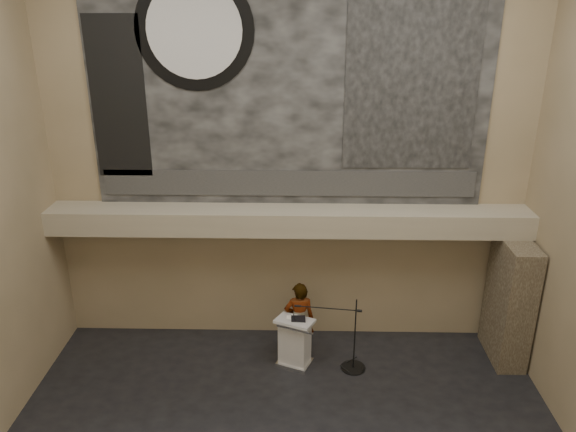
{
  "coord_description": "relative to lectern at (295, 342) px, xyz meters",
  "views": [
    {
      "loc": [
        0.23,
        -7.23,
        7.31
      ],
      "look_at": [
        0.0,
        3.2,
        3.2
      ],
      "focal_mm": 35.0,
      "sensor_mm": 36.0,
      "label": 1
    }
  ],
  "objects": [
    {
      "name": "mic_stand",
      "position": [
        1.19,
        -0.11,
        -0.31
      ],
      "size": [
        1.5,
        0.52,
        1.65
      ],
      "rotation": [
        0.0,
        0.0,
        -0.13
      ],
      "color": "black",
      "rests_on": "floor"
    },
    {
      "name": "banner_clock_rim",
      "position": [
        -1.95,
        1.21,
        6.15
      ],
      "size": [
        2.3,
        0.02,
        2.3
      ],
      "primitive_type": "cylinder",
      "rotation": [
        1.57,
        0.0,
        0.0
      ],
      "color": "black",
      "rests_on": "banner"
    },
    {
      "name": "speaker_person",
      "position": [
        0.09,
        0.35,
        0.32
      ],
      "size": [
        0.67,
        0.48,
        1.75
      ],
      "primitive_type": "imported",
      "rotation": [
        0.0,
        0.0,
        3.23
      ],
      "color": "white",
      "rests_on": "floor"
    },
    {
      "name": "banner_clock_face",
      "position": [
        -1.95,
        1.19,
        6.15
      ],
      "size": [
        1.84,
        0.02,
        1.84
      ],
      "primitive_type": "cylinder",
      "rotation": [
        1.57,
        0.0,
        0.0
      ],
      "color": "silver",
      "rests_on": "banner"
    },
    {
      "name": "banner_brick_print",
      "position": [
        -3.55,
        1.21,
        4.85
      ],
      "size": [
        1.1,
        0.02,
        3.2
      ],
      "primitive_type": "cube",
      "color": "black",
      "rests_on": "banner"
    },
    {
      "name": "sprinkler_left",
      "position": [
        -1.75,
        0.83,
        2.12
      ],
      "size": [
        0.04,
        0.04,
        0.06
      ],
      "primitive_type": "cylinder",
      "color": "#B2893D",
      "rests_on": "soffit"
    },
    {
      "name": "banner",
      "position": [
        -0.15,
        1.25,
        5.15
      ],
      "size": [
        8.0,
        0.05,
        5.0
      ],
      "primitive_type": "cube",
      "color": "black",
      "rests_on": "wall_back"
    },
    {
      "name": "banner_text_strip",
      "position": [
        -0.15,
        1.21,
        3.1
      ],
      "size": [
        7.76,
        0.02,
        0.55
      ],
      "primitive_type": "cube",
      "color": "#2B2B2B",
      "rests_on": "banner"
    },
    {
      "name": "stone_pier",
      "position": [
        4.5,
        0.43,
        0.8
      ],
      "size": [
        0.6,
        1.4,
        2.7
      ],
      "primitive_type": "cube",
      "color": "#413628",
      "rests_on": "floor"
    },
    {
      "name": "wall_back",
      "position": [
        -0.15,
        1.28,
        3.7
      ],
      "size": [
        10.0,
        0.02,
        8.5
      ],
      "primitive_type": "cube",
      "color": "#817152",
      "rests_on": "floor"
    },
    {
      "name": "soffit",
      "position": [
        -0.15,
        0.88,
        2.4
      ],
      "size": [
        10.0,
        0.8,
        0.5
      ],
      "primitive_type": "cube",
      "color": "gray",
      "rests_on": "wall_back"
    },
    {
      "name": "binder",
      "position": [
        0.07,
        -0.01,
        0.56
      ],
      "size": [
        0.3,
        0.24,
        0.04
      ],
      "primitive_type": "cube",
      "rotation": [
        0.0,
        0.0,
        0.03
      ],
      "color": "black",
      "rests_on": "lectern"
    },
    {
      "name": "sprinkler_right",
      "position": [
        1.75,
        0.83,
        2.12
      ],
      "size": [
        0.04,
        0.04,
        0.06
      ],
      "primitive_type": "cylinder",
      "color": "#B2893D",
      "rests_on": "soffit"
    },
    {
      "name": "papers",
      "position": [
        -0.07,
        0.0,
        0.55
      ],
      "size": [
        0.22,
        0.29,
        0.0
      ],
      "primitive_type": "cube",
      "rotation": [
        0.0,
        0.0,
        0.02
      ],
      "color": "white",
      "rests_on": "lectern"
    },
    {
      "name": "banner_building_print",
      "position": [
        2.25,
        1.21,
        5.25
      ],
      "size": [
        2.6,
        0.02,
        3.6
      ],
      "primitive_type": "cube",
      "color": "black",
      "rests_on": "banner"
    },
    {
      "name": "lectern",
      "position": [
        0.0,
        0.0,
        0.0
      ],
      "size": [
        0.9,
        0.78,
        1.14
      ],
      "rotation": [
        0.0,
        0.0,
        -0.4
      ],
      "color": "silver",
      "rests_on": "floor"
    }
  ]
}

